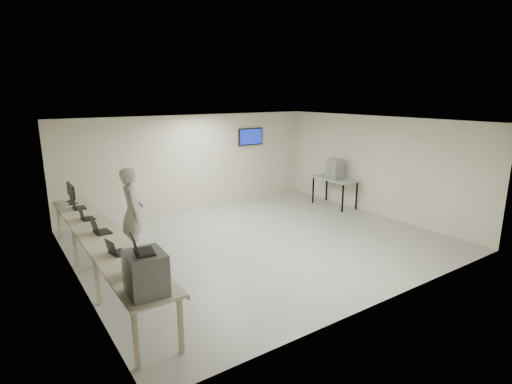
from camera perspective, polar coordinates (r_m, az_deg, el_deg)
room at (r=9.21m, az=0.67°, el=1.43°), size 8.01×7.01×2.81m
workbench at (r=7.90m, az=-21.27°, el=-6.10°), size 0.76×6.00×0.90m
equipment_box at (r=5.36m, az=-15.45°, el=-11.10°), size 0.49×0.56×0.56m
laptop_on_box at (r=5.21m, az=-16.22°, el=-7.77°), size 0.31×0.36×0.25m
laptop_0 at (r=6.02m, az=-17.48°, el=-10.58°), size 0.34×0.39×0.28m
laptop_1 at (r=6.81m, az=-19.44°, el=-7.86°), size 0.32×0.36×0.25m
laptop_2 at (r=7.90m, az=-21.50°, el=-5.00°), size 0.32×0.38×0.28m
laptop_3 at (r=8.84m, az=-23.22°, el=-3.23°), size 0.28×0.34×0.25m
laptop_4 at (r=9.74m, az=-24.23°, el=-1.80°), size 0.29×0.35×0.27m
monitor_near at (r=10.14m, az=-24.79°, el=-0.10°), size 0.20×0.45×0.45m
monitor_far at (r=10.41m, az=-25.06°, el=0.20°), size 0.20×0.45×0.45m
soldier at (r=8.87m, az=-17.20°, el=-2.74°), size 0.61×0.79×1.91m
side_table at (r=12.45m, az=11.19°, el=1.62°), size 0.69×1.47×0.88m
storage_bins at (r=12.36m, az=11.21°, el=3.30°), size 0.38×0.42×0.60m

